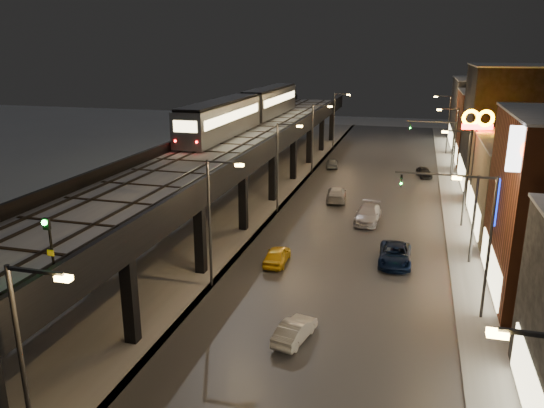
# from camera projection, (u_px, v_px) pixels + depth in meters

# --- Properties ---
(ground) EXTENTS (220.00, 220.00, 0.00)m
(ground) POSITION_uv_depth(u_px,v_px,m) (124.00, 403.00, 24.89)
(ground) COLOR silver
(road_surface) EXTENTS (17.00, 120.00, 0.06)m
(road_surface) POSITION_uv_depth(u_px,v_px,m) (363.00, 207.00, 55.35)
(road_surface) COLOR #46474D
(road_surface) RESTS_ON ground
(sidewalk_right) EXTENTS (4.00, 120.00, 0.14)m
(sidewalk_right) POSITION_uv_depth(u_px,v_px,m) (464.00, 214.00, 52.81)
(sidewalk_right) COLOR #9FA1A8
(sidewalk_right) RESTS_ON ground
(under_viaduct_pavement) EXTENTS (11.00, 120.00, 0.06)m
(under_viaduct_pavement) POSITION_uv_depth(u_px,v_px,m) (240.00, 197.00, 58.77)
(under_viaduct_pavement) COLOR #9FA1A8
(under_viaduct_pavement) RESTS_ON ground
(elevated_viaduct) EXTENTS (9.00, 100.00, 6.30)m
(elevated_viaduct) POSITION_uv_depth(u_px,v_px,m) (229.00, 153.00, 54.26)
(elevated_viaduct) COLOR black
(elevated_viaduct) RESTS_ON ground
(viaduct_trackbed) EXTENTS (8.40, 100.00, 0.32)m
(viaduct_trackbed) POSITION_uv_depth(u_px,v_px,m) (230.00, 146.00, 54.16)
(viaduct_trackbed) COLOR #B2B7C1
(viaduct_trackbed) RESTS_ON elevated_viaduct
(viaduct_parapet_streetside) EXTENTS (0.30, 100.00, 1.10)m
(viaduct_parapet_streetside) POSITION_uv_depth(u_px,v_px,m) (271.00, 143.00, 52.95)
(viaduct_parapet_streetside) COLOR black
(viaduct_parapet_streetside) RESTS_ON elevated_viaduct
(viaduct_parapet_far) EXTENTS (0.30, 100.00, 1.10)m
(viaduct_parapet_far) POSITION_uv_depth(u_px,v_px,m) (190.00, 139.00, 55.15)
(viaduct_parapet_far) COLOR black
(viaduct_parapet_far) RESTS_ON elevated_viaduct
(building_d) EXTENTS (12.20, 13.20, 14.16)m
(building_d) POSITION_uv_depth(u_px,v_px,m) (521.00, 128.00, 61.19)
(building_d) COLOR black
(building_d) RESTS_ON ground
(building_e) EXTENTS (12.20, 12.20, 10.16)m
(building_e) POSITION_uv_depth(u_px,v_px,m) (502.00, 128.00, 74.71)
(building_e) COLOR brown
(building_e) RESTS_ON ground
(building_f) EXTENTS (12.20, 16.20, 11.16)m
(building_f) POSITION_uv_depth(u_px,v_px,m) (491.00, 113.00, 87.51)
(building_f) COLOR #2F2F31
(building_f) RESTS_ON ground
(streetlight_left_0) EXTENTS (2.57, 0.28, 9.00)m
(streetlight_left_0) POSITION_uv_depth(u_px,v_px,m) (28.00, 363.00, 18.89)
(streetlight_left_0) COLOR #38383A
(streetlight_left_0) RESTS_ON ground
(streetlight_left_1) EXTENTS (2.57, 0.28, 9.00)m
(streetlight_left_1) POSITION_uv_depth(u_px,v_px,m) (213.00, 215.00, 35.53)
(streetlight_left_1) COLOR #38383A
(streetlight_left_1) RESTS_ON ground
(streetlight_right_1) EXTENTS (2.56, 0.28, 9.00)m
(streetlight_right_1) POSITION_uv_depth(u_px,v_px,m) (485.00, 239.00, 31.19)
(streetlight_right_1) COLOR #38383A
(streetlight_right_1) RESTS_ON ground
(streetlight_left_2) EXTENTS (2.57, 0.28, 9.00)m
(streetlight_left_2) POSITION_uv_depth(u_px,v_px,m) (280.00, 161.00, 52.17)
(streetlight_left_2) COLOR #38383A
(streetlight_left_2) RESTS_ON ground
(streetlight_right_2) EXTENTS (2.56, 0.28, 9.00)m
(streetlight_right_2) POSITION_uv_depth(u_px,v_px,m) (464.00, 172.00, 47.84)
(streetlight_right_2) COLOR #38383A
(streetlight_right_2) RESTS_ON ground
(streetlight_left_3) EXTENTS (2.57, 0.28, 9.00)m
(streetlight_left_3) POSITION_uv_depth(u_px,v_px,m) (315.00, 134.00, 68.82)
(streetlight_left_3) COLOR #38383A
(streetlight_left_3) RESTS_ON ground
(streetlight_right_3) EXTENTS (2.56, 0.28, 9.00)m
(streetlight_right_3) POSITION_uv_depth(u_px,v_px,m) (453.00, 140.00, 64.48)
(streetlight_right_3) COLOR #38383A
(streetlight_right_3) RESTS_ON ground
(streetlight_left_4) EXTENTS (2.57, 0.28, 9.00)m
(streetlight_left_4) POSITION_uv_depth(u_px,v_px,m) (336.00, 117.00, 85.46)
(streetlight_left_4) COLOR #38383A
(streetlight_left_4) RESTS_ON ground
(streetlight_right_4) EXTENTS (2.56, 0.28, 9.00)m
(streetlight_right_4) POSITION_uv_depth(u_px,v_px,m) (447.00, 121.00, 81.12)
(streetlight_right_4) COLOR #38383A
(streetlight_right_4) RESTS_ON ground
(traffic_light_rig_a) EXTENTS (6.10, 0.34, 7.00)m
(traffic_light_rig_a) POSITION_uv_depth(u_px,v_px,m) (459.00, 207.00, 39.95)
(traffic_light_rig_a) COLOR #38383A
(traffic_light_rig_a) RESTS_ON ground
(traffic_light_rig_b) EXTENTS (6.10, 0.34, 7.00)m
(traffic_light_rig_b) POSITION_uv_depth(u_px,v_px,m) (444.00, 141.00, 67.69)
(traffic_light_rig_b) COLOR #38383A
(traffic_light_rig_b) RESTS_ON ground
(subway_train) EXTENTS (3.22, 39.38, 3.85)m
(subway_train) POSITION_uv_depth(u_px,v_px,m) (249.00, 108.00, 67.56)
(subway_train) COLOR gray
(subway_train) RESTS_ON viaduct_trackbed
(rail_signal) EXTENTS (0.31, 0.41, 2.70)m
(rail_signal) POSITION_uv_depth(u_px,v_px,m) (49.00, 236.00, 21.99)
(rail_signal) COLOR black
(rail_signal) RESTS_ON viaduct_trackbed
(car_taxi) EXTENTS (1.72, 4.02, 1.35)m
(car_taxi) POSITION_uv_depth(u_px,v_px,m) (277.00, 256.00, 40.60)
(car_taxi) COLOR yellow
(car_taxi) RESTS_ON ground
(car_near_white) EXTENTS (2.04, 3.92, 1.23)m
(car_near_white) POSITION_uv_depth(u_px,v_px,m) (295.00, 331.00, 29.99)
(car_near_white) COLOR silver
(car_near_white) RESTS_ON ground
(car_mid_dark) EXTENTS (2.57, 5.22, 1.46)m
(car_mid_dark) POSITION_uv_depth(u_px,v_px,m) (336.00, 194.00, 57.35)
(car_mid_dark) COLOR silver
(car_mid_dark) RESTS_ON ground
(car_far_white) EXTENTS (2.11, 3.93, 1.27)m
(car_far_white) POSITION_uv_depth(u_px,v_px,m) (332.00, 164.00, 73.00)
(car_far_white) COLOR gray
(car_far_white) RESTS_ON ground
(car_onc_dark) EXTENTS (2.53, 5.25, 1.44)m
(car_onc_dark) POSITION_uv_depth(u_px,v_px,m) (395.00, 255.00, 40.61)
(car_onc_dark) COLOR #0B173A
(car_onc_dark) RESTS_ON ground
(car_onc_white) EXTENTS (2.36, 5.32, 1.52)m
(car_onc_white) POSITION_uv_depth(u_px,v_px,m) (368.00, 215.00, 50.32)
(car_onc_white) COLOR silver
(car_onc_white) RESTS_ON ground
(car_onc_red) EXTENTS (2.35, 3.98, 1.27)m
(car_onc_red) POSITION_uv_depth(u_px,v_px,m) (424.00, 173.00, 67.77)
(car_onc_red) COLOR black
(car_onc_red) RESTS_ON ground
(sign_mcdonalds) EXTENTS (3.06, 0.60, 10.29)m
(sign_mcdonalds) POSITION_uv_depth(u_px,v_px,m) (477.00, 129.00, 51.48)
(sign_mcdonalds) COLOR #38383A
(sign_mcdonalds) RESTS_ON ground
(sign_citgo) EXTENTS (2.52, 0.39, 11.98)m
(sign_citgo) POSITION_uv_depth(u_px,v_px,m) (529.00, 176.00, 29.12)
(sign_citgo) COLOR #38383A
(sign_citgo) RESTS_ON ground
(sign_carwash) EXTENTS (1.47, 0.35, 7.62)m
(sign_carwash) POSITION_uv_depth(u_px,v_px,m) (504.00, 212.00, 35.95)
(sign_carwash) COLOR #38383A
(sign_carwash) RESTS_ON ground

